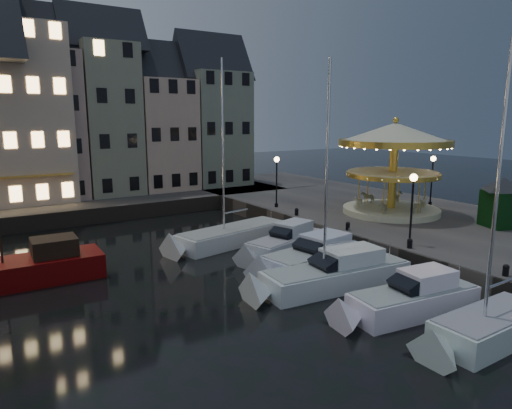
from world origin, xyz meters
TOP-DOWN VIEW (x-y plane):
  - ground at (0.00, 0.00)m, footprint 160.00×160.00m
  - quay_east at (14.00, 6.00)m, footprint 16.00×56.00m
  - quay_north at (-8.00, 28.00)m, footprint 44.00×12.00m
  - quaywall_e at (6.00, 6.00)m, footprint 0.15×44.00m
  - quaywall_n at (-6.00, 22.00)m, footprint 48.00×0.15m
  - streetlamp_b at (7.20, 1.00)m, footprint 0.44×0.44m
  - streetlamp_c at (7.20, 14.50)m, footprint 0.44×0.44m
  - streetlamp_d at (18.50, 8.00)m, footprint 0.44×0.44m
  - bollard_a at (6.60, -5.00)m, footprint 0.30×0.30m
  - bollard_b at (6.60, 0.50)m, footprint 0.30×0.30m
  - bollard_c at (6.60, 5.50)m, footprint 0.30×0.30m
  - bollard_d at (6.60, 11.00)m, footprint 0.30×0.30m
  - townhouse_nc at (-8.00, 30.00)m, footprint 6.82×8.00m
  - townhouse_nd at (-2.25, 30.00)m, footprint 5.50×8.00m
  - townhouse_ne at (3.20, 30.00)m, footprint 6.16×8.00m
  - townhouse_nf at (9.25, 30.00)m, footprint 6.82×8.00m
  - motorboat_a at (1.83, -6.84)m, footprint 6.46×2.09m
  - motorboat_b at (1.50, -3.49)m, footprint 7.19×2.85m
  - motorboat_c at (0.86, 0.78)m, footprint 9.09×3.15m
  - motorboat_d at (1.84, 3.49)m, footprint 7.87×3.59m
  - motorboat_e at (2.29, 6.81)m, footprint 7.20×3.93m
  - motorboat_f at (0.37, 10.70)m, footprint 9.48×4.15m
  - red_fishing_boat at (-11.98, 10.05)m, footprint 7.79×2.88m
  - carousel at (13.21, 7.63)m, footprint 8.39×8.39m
  - ticket_kiosk at (15.96, 0.57)m, footprint 3.28×3.28m

SIDE VIEW (x-z plane):
  - ground at x=0.00m, z-range 0.00..0.00m
  - motorboat_f at x=0.37m, z-range -5.75..6.81m
  - motorboat_a at x=1.83m, z-range -4.84..5.92m
  - motorboat_b at x=1.50m, z-range -0.44..1.71m
  - motorboat_e at x=2.29m, z-range -0.44..1.71m
  - motorboat_d at x=1.84m, z-range -0.43..1.72m
  - quay_east at x=14.00m, z-range 0.00..1.30m
  - quay_north at x=-8.00m, z-range 0.00..1.30m
  - quaywall_e at x=6.00m, z-range 0.00..1.30m
  - quaywall_n at x=-6.00m, z-range 0.00..1.30m
  - motorboat_c at x=0.86m, z-range -5.33..6.69m
  - red_fishing_boat at x=-11.98m, z-range -2.31..3.71m
  - bollard_a at x=6.60m, z-range 1.32..1.89m
  - bollard_b at x=6.60m, z-range 1.32..1.89m
  - bollard_c at x=6.60m, z-range 1.32..1.89m
  - bollard_d at x=6.60m, z-range 1.32..1.89m
  - ticket_kiosk at x=15.96m, z-range 1.66..5.50m
  - streetlamp_b at x=7.20m, z-range 1.93..6.10m
  - streetlamp_c at x=7.20m, z-range 1.93..6.10m
  - streetlamp_d at x=18.50m, z-range 1.93..6.10m
  - carousel at x=13.21m, z-range 2.46..9.81m
  - townhouse_ne at x=3.20m, z-range 1.38..14.18m
  - townhouse_nf at x=9.25m, z-range 1.38..15.18m
  - townhouse_nc at x=-8.00m, z-range 1.38..16.18m
  - townhouse_nd at x=-2.25m, z-range 1.38..17.18m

